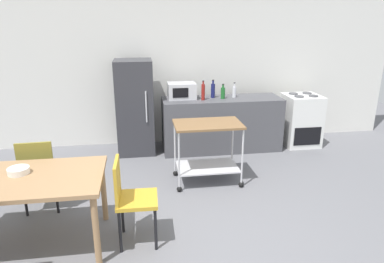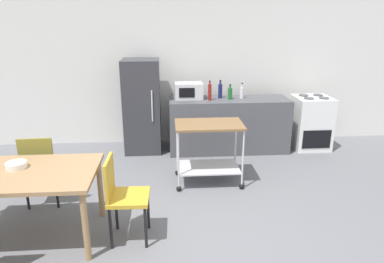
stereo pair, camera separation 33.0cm
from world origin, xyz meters
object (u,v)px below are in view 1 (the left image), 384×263
kitchen_cart (208,143)px  bottle_hot_sauce (203,92)px  chair_olive (39,170)px  bottle_soda (234,92)px  stove_oven (301,120)px  microwave (182,91)px  dining_table (23,185)px  bottle_sesame_oil (213,90)px  refrigerator (135,107)px  fruit_bowl (19,171)px  chair_mustard (130,196)px  bottle_soy_sauce (223,93)px

kitchen_cart → bottle_hot_sauce: bearing=82.7°
chair_olive → bottle_soda: bearing=-150.4°
stove_oven → microwave: microwave is taller
dining_table → kitchen_cart: (2.01, 1.17, -0.10)m
bottle_sesame_oil → refrigerator: bearing=179.0°
bottle_sesame_oil → fruit_bowl: bearing=-135.5°
bottle_sesame_oil → fruit_bowl: bottle_sesame_oil is taller
dining_table → bottle_hot_sauce: (2.16, 2.32, 0.37)m
dining_table → bottle_hot_sauce: bottle_hot_sauce is taller
stove_oven → bottle_sesame_oil: bottle_sesame_oil is taller
stove_oven → bottle_soda: bottle_soda is taller
chair_mustard → kitchen_cart: 1.61m
chair_mustard → bottle_hot_sauce: (1.17, 2.39, 0.52)m
chair_mustard → bottle_hot_sauce: size_ratio=2.80×
bottle_soda → bottle_sesame_oil: bearing=174.6°
stove_oven → fruit_bowl: (-4.00, -2.31, 0.33)m
refrigerator → kitchen_cart: bearing=-53.9°
bottle_sesame_oil → bottle_soda: bearing=-5.4°
bottle_soy_sauce → bottle_soda: 0.22m
bottle_soda → microwave: bearing=176.7°
chair_olive → stove_oven: 4.35m
bottle_sesame_oil → kitchen_cart: bearing=-104.7°
stove_oven → kitchen_cart: size_ratio=1.01×
stove_oven → dining_table: bearing=-148.6°
chair_olive → bottle_hot_sauce: size_ratio=2.80×
stove_oven → bottle_soy_sauce: bearing=-178.5°
refrigerator → chair_olive: bearing=-121.6°
kitchen_cart → dining_table: bearing=-149.9°
stove_oven → refrigerator: refrigerator is taller
bottle_hot_sauce → fruit_bowl: (-2.22, -2.22, -0.26)m
chair_olive → kitchen_cart: 2.11m
dining_table → microwave: size_ratio=3.26×
dining_table → bottle_hot_sauce: size_ratio=4.71×
bottle_hot_sauce → microwave: bearing=153.4°
bottle_hot_sauce → fruit_bowl: 3.15m
chair_mustard → fruit_bowl: chair_mustard is taller
microwave → kitchen_cart: bearing=-82.0°
chair_mustard → bottle_soy_sauce: 2.92m
refrigerator → bottle_sesame_oil: bearing=-1.0°
chair_olive → bottle_sesame_oil: size_ratio=2.95×
chair_mustard → kitchen_cart: size_ratio=0.98×
stove_oven → bottle_hot_sauce: 1.88m
stove_oven → bottle_soda: bearing=178.9°
chair_olive → kitchen_cart: chair_olive is taller
chair_mustard → bottle_hot_sauce: bottle_hot_sauce is taller
stove_oven → bottle_hot_sauce: size_ratio=2.89×
chair_mustard → kitchen_cart: bearing=-37.7°
kitchen_cart → bottle_soy_sauce: (0.49, 1.20, 0.43)m
kitchen_cart → bottle_sesame_oil: size_ratio=3.02×
dining_table → stove_oven: stove_oven is taller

